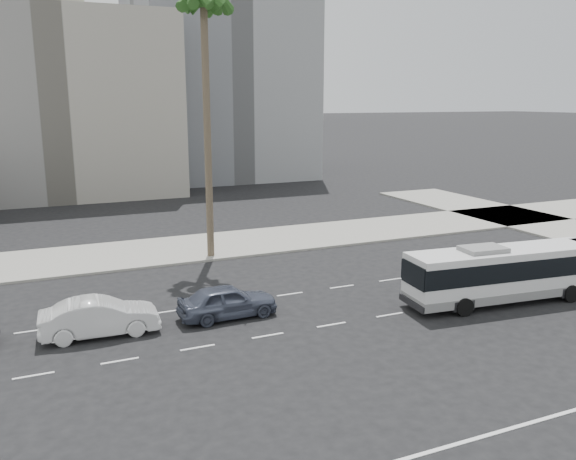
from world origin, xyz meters
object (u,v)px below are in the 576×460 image
car_b (100,317)px  palm_near (204,5)px  car_a (227,301)px  city_bus (504,272)px

car_b → palm_near: (7.72, 10.00, 14.09)m
car_a → car_b: bearing=87.2°
car_a → palm_near: size_ratio=0.27×
city_bus → car_a: bearing=170.8°
city_bus → car_a: 13.32m
city_bus → palm_near: bearing=133.7°
city_bus → car_a: size_ratio=2.26×
car_a → car_b: size_ratio=0.93×
car_a → city_bus: bearing=-105.8°
city_bus → car_b: city_bus is taller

